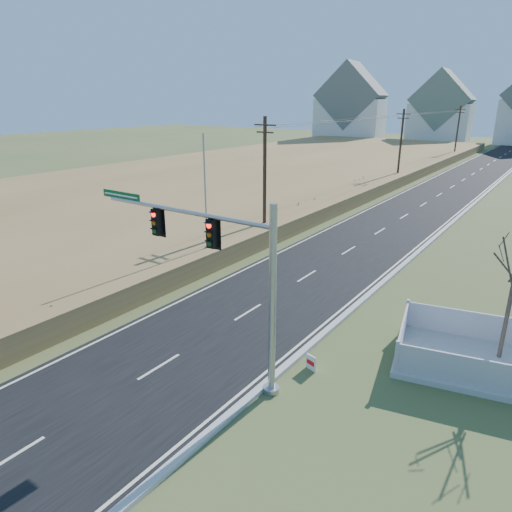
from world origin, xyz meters
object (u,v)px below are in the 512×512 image
(flagpole, at_px, (206,217))
(open_sign, at_px, (311,362))
(traffic_signal_mast, at_px, (229,271))
(fence_enclosure, at_px, (480,361))

(flagpole, bearing_deg, open_sign, -30.61)
(open_sign, distance_m, flagpole, 13.09)
(traffic_signal_mast, xyz_separation_m, fence_enclosure, (7.74, 6.16, -4.04))
(open_sign, bearing_deg, traffic_signal_mast, -120.75)
(open_sign, height_order, flagpole, flagpole)
(traffic_signal_mast, relative_size, open_sign, 13.99)
(traffic_signal_mast, bearing_deg, open_sign, 41.31)
(fence_enclosure, height_order, open_sign, fence_enclosure)
(traffic_signal_mast, xyz_separation_m, open_sign, (2.36, 2.08, -3.99))
(traffic_signal_mast, height_order, flagpole, flagpole)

